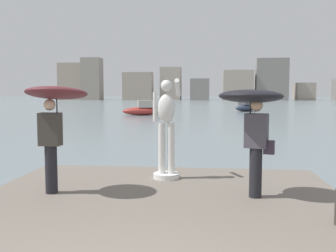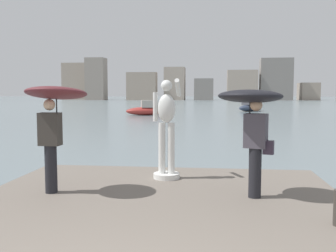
# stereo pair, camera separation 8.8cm
# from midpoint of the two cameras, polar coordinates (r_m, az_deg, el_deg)

# --- Properties ---
(ground_plane) EXTENTS (400.00, 400.00, 0.00)m
(ground_plane) POSITION_cam_midpoint_polar(r_m,az_deg,el_deg) (42.46, 4.67, 1.86)
(ground_plane) COLOR slate
(statue_white_figure) EXTENTS (0.57, 0.85, 2.15)m
(statue_white_figure) POSITION_cam_midpoint_polar(r_m,az_deg,el_deg) (8.30, -0.54, -0.78)
(statue_white_figure) COLOR white
(statue_white_figure) RESTS_ON pier
(onlooker_left) EXTENTS (1.15, 1.17, 2.00)m
(onlooker_left) POSITION_cam_midpoint_polar(r_m,az_deg,el_deg) (7.34, -16.62, 2.58)
(onlooker_left) COLOR black
(onlooker_left) RESTS_ON pier
(onlooker_right) EXTENTS (1.45, 1.46, 1.92)m
(onlooker_right) POSITION_cam_midpoint_polar(r_m,az_deg,el_deg) (6.95, 11.93, 2.34)
(onlooker_right) COLOR black
(onlooker_right) RESTS_ON pier
(boat_mid) EXTENTS (3.84, 4.46, 1.53)m
(boat_mid) POSITION_cam_midpoint_polar(r_m,az_deg,el_deg) (48.21, 11.39, 2.81)
(boat_mid) COLOR #2D384C
(boat_mid) RESTS_ON ground
(boat_far) EXTENTS (4.18, 2.37, 1.49)m
(boat_far) POSITION_cam_midpoint_polar(r_m,az_deg,el_deg) (38.86, -3.74, 2.40)
(boat_far) COLOR #9E2D28
(boat_far) RESTS_ON ground
(distant_skyline) EXTENTS (93.22, 12.17, 12.98)m
(distant_skyline) POSITION_cam_midpoint_polar(r_m,az_deg,el_deg) (121.29, 3.09, 6.20)
(distant_skyline) COLOR gray
(distant_skyline) RESTS_ON ground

